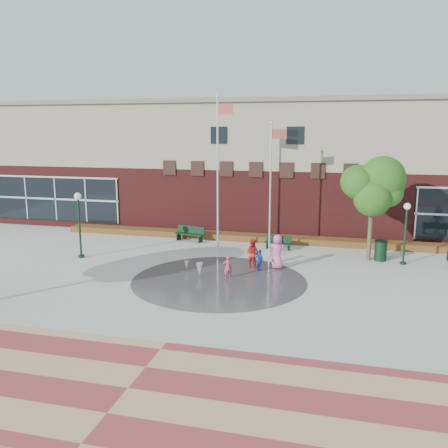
% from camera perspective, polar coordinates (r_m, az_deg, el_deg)
% --- Properties ---
extents(ground, '(120.00, 120.00, 0.00)m').
position_cam_1_polar(ground, '(20.28, -2.82, -9.39)').
color(ground, '#666056').
rests_on(ground, ground).
extents(plaza_concrete, '(46.00, 18.00, 0.01)m').
position_cam_1_polar(plaza_concrete, '(23.92, 0.00, -6.11)').
color(plaza_concrete, '#A8A8A0').
rests_on(plaza_concrete, ground).
extents(paver_band, '(46.00, 6.00, 0.01)m').
position_cam_1_polar(paver_band, '(14.37, -11.47, -18.83)').
color(paver_band, '#983538').
rests_on(paver_band, ground).
extents(splash_pad, '(8.40, 8.40, 0.01)m').
position_cam_1_polar(splash_pad, '(23.00, -0.62, -6.83)').
color(splash_pad, '#383A3D').
rests_on(splash_pad, ground).
extents(library_building, '(44.40, 10.40, 9.20)m').
position_cam_1_polar(library_building, '(36.13, 5.31, 7.26)').
color(library_building, '#561D1C').
rests_on(library_building, ground).
extents(flower_bed, '(26.00, 1.20, 0.40)m').
position_cam_1_polar(flower_bed, '(31.09, 3.45, -2.04)').
color(flower_bed, maroon).
rests_on(flower_bed, ground).
extents(flagpole_left, '(1.04, 0.33, 9.08)m').
position_cam_1_polar(flagpole_left, '(27.62, -0.68, 6.93)').
color(flagpole_left, white).
rests_on(flagpole_left, ground).
extents(flagpole_right, '(0.93, 0.25, 7.62)m').
position_cam_1_polar(flagpole_right, '(27.58, 5.70, 5.20)').
color(flagpole_right, white).
rests_on(flagpole_right, ground).
extents(lamp_left, '(0.39, 0.39, 3.73)m').
position_cam_1_polar(lamp_left, '(27.71, -17.05, 0.73)').
color(lamp_left, black).
rests_on(lamp_left, ground).
extents(lamp_right, '(0.36, 0.36, 3.37)m').
position_cam_1_polar(lamp_right, '(26.95, 21.02, -0.30)').
color(lamp_right, black).
rests_on(lamp_right, ground).
extents(bench_left, '(2.04, 0.96, 0.99)m').
position_cam_1_polar(bench_left, '(30.92, -4.17, -1.51)').
color(bench_left, black).
rests_on(bench_left, ground).
extents(bench_mid, '(1.67, 0.72, 0.81)m').
position_cam_1_polar(bench_mid, '(28.95, 6.51, -2.56)').
color(bench_mid, black).
rests_on(bench_mid, ground).
extents(trash_can, '(0.70, 0.70, 1.15)m').
position_cam_1_polar(trash_can, '(27.62, 18.32, -3.06)').
color(trash_can, black).
rests_on(trash_can, ground).
extents(tree_mid, '(3.22, 3.22, 5.44)m').
position_cam_1_polar(tree_mid, '(27.00, 17.43, 3.98)').
color(tree_mid, '#473628').
rests_on(tree_mid, ground).
extents(water_jet_a, '(0.34, 0.34, 0.66)m').
position_cam_1_polar(water_jet_a, '(23.67, -2.97, -6.32)').
color(water_jet_a, white).
rests_on(water_jet_a, ground).
extents(water_jet_b, '(0.23, 0.23, 0.51)m').
position_cam_1_polar(water_jet_b, '(24.57, -4.50, -5.68)').
color(water_jet_b, white).
rests_on(water_jet_b, ground).
extents(child_splash, '(0.51, 0.44, 1.17)m').
position_cam_1_polar(child_splash, '(23.13, 0.46, -5.22)').
color(child_splash, '#C13F60').
rests_on(child_splash, ground).
extents(adult_red, '(0.93, 0.83, 1.57)m').
position_cam_1_polar(adult_red, '(24.90, 3.45, -3.55)').
color(adult_red, red).
rests_on(adult_red, ground).
extents(adult_pink, '(0.99, 0.76, 1.82)m').
position_cam_1_polar(adult_pink, '(24.84, 6.44, -3.35)').
color(adult_pink, '#DB568E').
rests_on(adult_pink, ground).
extents(child_blue, '(0.68, 0.66, 1.15)m').
position_cam_1_polar(child_blue, '(24.39, 4.31, -4.40)').
color(child_blue, '#1F3DAF').
rests_on(child_blue, ground).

